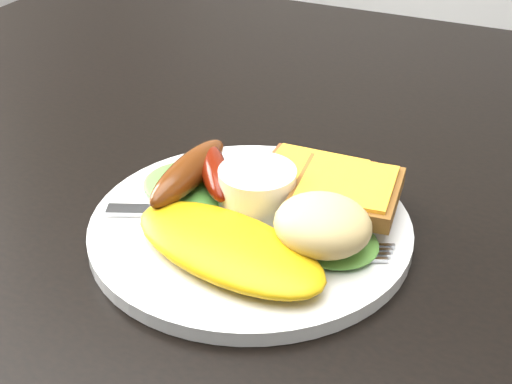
{
  "coord_description": "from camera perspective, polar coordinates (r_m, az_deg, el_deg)",
  "views": [
    {
      "loc": [
        0.15,
        -0.56,
        1.06
      ],
      "look_at": [
        -0.04,
        -0.15,
        0.78
      ],
      "focal_mm": 50.0,
      "sensor_mm": 36.0,
      "label": 1
    }
  ],
  "objects": [
    {
      "name": "sausage_b",
      "position": [
        0.56,
        -3.38,
        1.76
      ],
      "size": [
        0.07,
        0.09,
        0.02
      ],
      "primitive_type": "ellipsoid",
      "rotation": [
        0.0,
        0.0,
        0.62
      ],
      "color": "#6C0F08",
      "rests_on": "lettuce_left"
    },
    {
      "name": "dining_table",
      "position": [
        0.67,
        8.31,
        1.75
      ],
      "size": [
        1.2,
        0.8,
        0.04
      ],
      "primitive_type": "cube",
      "color": "black",
      "rests_on": "ground"
    },
    {
      "name": "toast_a",
      "position": [
        0.57,
        4.35,
        0.6
      ],
      "size": [
        0.09,
        0.09,
        0.01
      ],
      "primitive_type": "cube",
      "rotation": [
        0.0,
        0.0,
        0.04
      ],
      "color": "brown",
      "rests_on": "plate"
    },
    {
      "name": "lettuce_left",
      "position": [
        0.57,
        -5.12,
        0.61
      ],
      "size": [
        0.09,
        0.08,
        0.01
      ],
      "primitive_type": "ellipsoid",
      "rotation": [
        0.0,
        0.0,
        -0.12
      ],
      "color": "green",
      "rests_on": "plate"
    },
    {
      "name": "plate",
      "position": [
        0.54,
        -0.45,
        -2.86
      ],
      "size": [
        0.24,
        0.24,
        0.01
      ],
      "primitive_type": "cylinder",
      "color": "white",
      "rests_on": "dining_table"
    },
    {
      "name": "lettuce_right",
      "position": [
        0.51,
        5.96,
        -3.86
      ],
      "size": [
        0.09,
        0.09,
        0.01
      ],
      "primitive_type": "ellipsoid",
      "rotation": [
        0.0,
        0.0,
        -0.42
      ],
      "color": "#448430",
      "rests_on": "plate"
    },
    {
      "name": "toast_b",
      "position": [
        0.54,
        7.31,
        0.05
      ],
      "size": [
        0.08,
        0.08,
        0.01
      ],
      "primitive_type": "cube",
      "rotation": [
        0.0,
        0.0,
        0.12
      ],
      "color": "brown",
      "rests_on": "toast_a"
    },
    {
      "name": "potato_salad",
      "position": [
        0.49,
        5.35,
        -2.62
      ],
      "size": [
        0.08,
        0.07,
        0.04
      ],
      "primitive_type": "ellipsoid",
      "rotation": [
        0.0,
        0.0,
        -0.11
      ],
      "color": "beige",
      "rests_on": "lettuce_right"
    },
    {
      "name": "sausage_a",
      "position": [
        0.56,
        -5.39,
        1.61
      ],
      "size": [
        0.03,
        0.11,
        0.03
      ],
      "primitive_type": "ellipsoid",
      "rotation": [
        0.0,
        0.0,
        -0.0
      ],
      "color": "#5F270B",
      "rests_on": "lettuce_left"
    },
    {
      "name": "ramekin",
      "position": [
        0.54,
        0.1,
        0.17
      ],
      "size": [
        0.08,
        0.08,
        0.03
      ],
      "primitive_type": "cylinder",
      "rotation": [
        0.0,
        0.0,
        0.38
      ],
      "color": "white",
      "rests_on": "plate"
    },
    {
      "name": "fork",
      "position": [
        0.54,
        -3.43,
        -1.59
      ],
      "size": [
        0.16,
        0.08,
        0.0
      ],
      "primitive_type": "cube",
      "rotation": [
        0.0,
        0.0,
        0.4
      ],
      "color": "#ADAFB7",
      "rests_on": "plate"
    },
    {
      "name": "omelette",
      "position": [
        0.49,
        -2.25,
        -4.4
      ],
      "size": [
        0.17,
        0.11,
        0.02
      ],
      "primitive_type": "ellipsoid",
      "rotation": [
        0.0,
        0.0,
        -0.23
      ],
      "color": "gold",
      "rests_on": "plate"
    }
  ]
}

